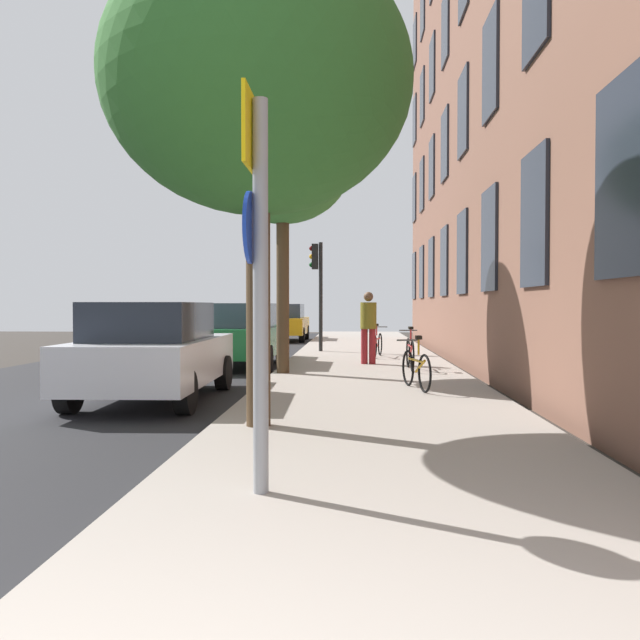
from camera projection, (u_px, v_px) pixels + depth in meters
The scene contains 14 objects.
ground_plane at pixel (231, 366), 16.56m from camera, with size 41.80×41.80×0.00m, color #332D28.
road_asphalt at pixel (151, 366), 16.67m from camera, with size 7.00×38.00×0.01m, color #232326.
sidewalk at pixel (367, 365), 16.37m from camera, with size 4.20×38.00×0.12m, color #9E9389.
sign_post at pixel (257, 259), 4.97m from camera, with size 0.16×0.60×3.12m.
traffic_light at pixel (317, 277), 20.31m from camera, with size 0.43×0.24×3.45m.
tree_near at pixel (258, 83), 7.69m from camera, with size 3.73×3.73×5.74m.
tree_far at pixel (283, 167), 13.73m from camera, with size 2.93×2.93×5.71m.
bicycle_0 at pixel (416, 368), 11.15m from camera, with size 0.49×1.58×0.94m.
bicycle_1 at pixel (410, 353), 14.54m from camera, with size 0.42×1.67×0.98m.
bicycle_2 at pixel (377, 344), 18.13m from camera, with size 0.48×1.62×0.94m.
pedestrian_0 at pixel (368, 323), 15.92m from camera, with size 0.55×0.55×1.79m.
car_0 at pixel (154, 350), 10.51m from camera, with size 1.97×4.25×1.62m.
car_1 at pixel (243, 334), 16.38m from camera, with size 1.81×4.42×1.62m.
car_2 at pixel (285, 322), 28.04m from camera, with size 1.93×3.97×1.62m.
Camera 1 is at (0.76, -1.38, 1.59)m, focal length 35.97 mm.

